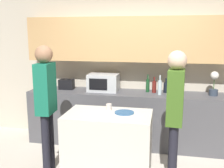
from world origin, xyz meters
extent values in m
cube|color=beige|center=(0.00, 1.74, 1.35)|extent=(6.40, 0.08, 2.70)
cube|color=tan|center=(0.00, 1.54, 1.83)|extent=(3.74, 0.32, 0.75)
cube|color=#4C4C51|center=(0.00, 1.39, 0.47)|extent=(3.60, 0.62, 0.93)
cube|color=beige|center=(-0.18, 0.28, 0.44)|extent=(1.13, 0.69, 0.88)
cube|color=#B7BABC|center=(-0.51, 1.44, 1.08)|extent=(0.52, 0.38, 0.30)
cube|color=black|center=(-0.56, 1.24, 1.08)|extent=(0.31, 0.01, 0.19)
cube|color=black|center=(-1.19, 1.44, 1.02)|extent=(0.26, 0.16, 0.18)
cube|color=black|center=(-1.24, 1.44, 1.11)|extent=(0.02, 0.11, 0.01)
cube|color=black|center=(-1.14, 1.44, 1.11)|extent=(0.02, 0.11, 0.01)
cylinder|color=#333D4C|center=(1.32, 1.44, 0.98)|extent=(0.14, 0.14, 0.10)
cylinder|color=#38662D|center=(1.32, 1.44, 1.12)|extent=(0.01, 0.01, 0.18)
sphere|color=silver|center=(1.32, 1.44, 1.26)|extent=(0.13, 0.13, 0.13)
cylinder|color=#194723|center=(0.26, 1.49, 1.04)|extent=(0.06, 0.06, 0.22)
cylinder|color=#194723|center=(0.26, 1.49, 1.19)|extent=(0.02, 0.02, 0.09)
cylinder|color=maroon|center=(0.37, 1.46, 1.03)|extent=(0.07, 0.07, 0.19)
cylinder|color=maroon|center=(0.37, 1.46, 1.16)|extent=(0.03, 0.03, 0.08)
cylinder|color=silver|center=(0.47, 1.32, 1.05)|extent=(0.06, 0.06, 0.23)
cylinder|color=silver|center=(0.47, 1.32, 1.21)|extent=(0.02, 0.02, 0.09)
cylinder|color=black|center=(0.57, 1.50, 1.02)|extent=(0.08, 0.08, 0.18)
cylinder|color=black|center=(0.57, 1.50, 1.14)|extent=(0.03, 0.03, 0.07)
cylinder|color=black|center=(0.69, 1.33, 1.04)|extent=(0.07, 0.07, 0.22)
cylinder|color=black|center=(0.69, 1.33, 1.19)|extent=(0.02, 0.02, 0.09)
cylinder|color=#2D5684|center=(0.03, 0.35, 0.89)|extent=(0.26, 0.26, 0.01)
cylinder|color=beige|center=(-0.20, 0.44, 0.93)|extent=(0.08, 0.08, 0.09)
cylinder|color=black|center=(-1.03, 0.31, 0.43)|extent=(0.11, 0.11, 0.86)
cylinder|color=black|center=(-1.02, 0.15, 0.43)|extent=(0.11, 0.11, 0.86)
cube|color=#176B51|center=(-1.02, 0.23, 1.20)|extent=(0.21, 0.35, 0.68)
sphere|color=#9E7051|center=(-1.02, 0.23, 1.66)|extent=(0.23, 0.23, 0.23)
cylinder|color=black|center=(0.66, 0.13, 0.42)|extent=(0.11, 0.11, 0.84)
cylinder|color=black|center=(0.68, 0.29, 0.42)|extent=(0.11, 0.11, 0.84)
cube|color=#3D621F|center=(0.67, 0.21, 1.17)|extent=(0.22, 0.36, 0.66)
sphere|color=beige|center=(0.67, 0.21, 1.61)|extent=(0.23, 0.23, 0.23)
camera|label=1|loc=(0.52, -2.95, 1.92)|focal=42.00mm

